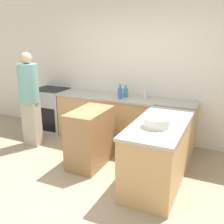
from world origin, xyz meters
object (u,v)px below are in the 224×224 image
at_px(range_oven, 52,109).
at_px(mixing_bowl, 157,122).
at_px(vinegar_bottle_clear, 145,94).
at_px(dish_soap_bottle, 126,92).
at_px(water_bottle_blue, 120,93).
at_px(person_by_range, 30,97).
at_px(island_table, 90,137).
at_px(hot_sauce_bottle, 120,92).

bearing_deg(range_oven, mixing_bowl, -26.05).
relative_size(vinegar_bottle_clear, dish_soap_bottle, 1.00).
bearing_deg(vinegar_bottle_clear, water_bottle_blue, -152.77).
distance_m(range_oven, person_by_range, 1.00).
height_order(mixing_bowl, vinegar_bottle_clear, vinegar_bottle_clear).
xyz_separation_m(island_table, hot_sauce_bottle, (0.03, 1.12, 0.51)).
relative_size(vinegar_bottle_clear, hot_sauce_bottle, 1.14).
bearing_deg(mixing_bowl, person_by_range, 169.63).
bearing_deg(person_by_range, water_bottle_blue, 25.89).
height_order(vinegar_bottle_clear, hot_sauce_bottle, vinegar_bottle_clear).
height_order(mixing_bowl, hot_sauce_bottle, hot_sauce_bottle).
distance_m(mixing_bowl, dish_soap_bottle, 1.67).
bearing_deg(range_oven, dish_soap_bottle, 1.75).
distance_m(range_oven, island_table, 1.87).
xyz_separation_m(island_table, water_bottle_blue, (0.12, 0.92, 0.54)).
bearing_deg(mixing_bowl, island_table, 167.49).
relative_size(water_bottle_blue, hot_sauce_bottle, 1.46).
bearing_deg(hot_sauce_bottle, dish_soap_bottle, -6.87).
distance_m(vinegar_bottle_clear, person_by_range, 2.10).
distance_m(mixing_bowl, person_by_range, 2.52).
distance_m(mixing_bowl, vinegar_bottle_clear, 1.50).
distance_m(island_table, mixing_bowl, 1.26).
xyz_separation_m(mixing_bowl, dish_soap_bottle, (-0.98, 1.36, 0.02)).
bearing_deg(person_by_range, hot_sauce_bottle, 33.62).
bearing_deg(dish_soap_bottle, water_bottle_blue, -98.86).
height_order(mixing_bowl, dish_soap_bottle, dish_soap_bottle).
relative_size(range_oven, island_table, 1.00).
xyz_separation_m(range_oven, hot_sauce_bottle, (1.58, 0.07, 0.51)).
height_order(range_oven, dish_soap_bottle, dish_soap_bottle).
xyz_separation_m(water_bottle_blue, person_by_range, (-1.47, -0.72, -0.06)).
relative_size(range_oven, vinegar_bottle_clear, 4.25).
height_order(mixing_bowl, water_bottle_blue, water_bottle_blue).
bearing_deg(person_by_range, island_table, -8.56).
bearing_deg(vinegar_bottle_clear, mixing_bowl, -66.62).
relative_size(island_table, water_bottle_blue, 3.31).
height_order(island_table, dish_soap_bottle, dish_soap_bottle).
xyz_separation_m(vinegar_bottle_clear, person_by_range, (-1.88, -0.93, -0.04)).
height_order(island_table, water_bottle_blue, water_bottle_blue).
bearing_deg(range_oven, hot_sauce_bottle, 2.40).
xyz_separation_m(mixing_bowl, water_bottle_blue, (-1.01, 1.17, 0.05)).
distance_m(island_table, hot_sauce_bottle, 1.23).
relative_size(island_table, hot_sauce_bottle, 4.84).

